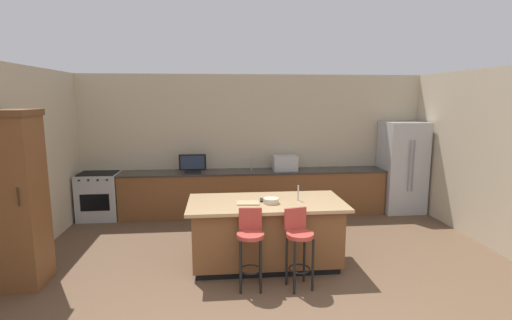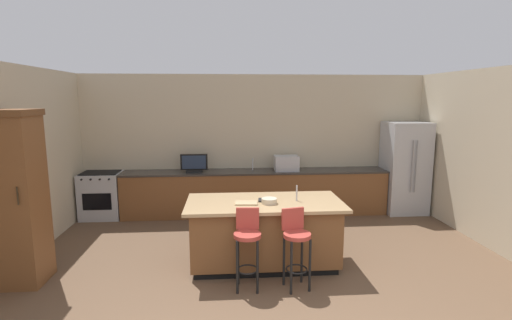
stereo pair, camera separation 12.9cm
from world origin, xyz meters
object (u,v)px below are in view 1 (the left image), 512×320
object	(u,v)px
microwave	(285,163)
cell_phone	(266,203)
kitchen_island	(266,232)
cutting_board	(248,203)
tv_remote	(262,200)
tv_monitor	(193,164)
refrigerator	(402,167)
bar_stool_left	(250,241)
bar_stool_right	(299,241)
cabinet_tower	(17,197)
range_oven	(99,196)
fruit_bowl	(271,201)

from	to	relation	value
microwave	cell_phone	world-z (taller)	microwave
kitchen_island	cutting_board	xyz separation A→B (m)	(-0.26, -0.09, 0.46)
tv_remote	tv_monitor	bearing A→B (deg)	121.01
tv_monitor	refrigerator	bearing A→B (deg)	-0.17
cell_phone	cutting_board	bearing A→B (deg)	177.39
tv_remote	cutting_board	size ratio (longest dim) A/B	0.56
microwave	cutting_board	distance (m)	2.68
bar_stool_left	bar_stool_right	size ratio (longest dim) A/B	1.00
microwave	bar_stool_right	distance (m)	3.15
tv_monitor	tv_remote	distance (m)	2.57
kitchen_island	refrigerator	xyz separation A→B (m)	(3.14, 2.35, 0.46)
bar_stool_right	cell_phone	xyz separation A→B (m)	(-0.33, 0.60, 0.33)
cabinet_tower	tv_remote	size ratio (longest dim) A/B	13.10
range_oven	cabinet_tower	distance (m)	2.78
range_oven	cell_phone	xyz separation A→B (m)	(2.99, -2.50, 0.48)
bar_stool_right	cabinet_tower	bearing A→B (deg)	160.75
range_oven	kitchen_island	bearing A→B (deg)	-38.79
microwave	bar_stool_left	distance (m)	3.24
bar_stool_left	cutting_board	size ratio (longest dim) A/B	3.29
cabinet_tower	cutting_board	xyz separation A→B (m)	(2.88, 0.19, -0.21)
tv_remote	bar_stool_left	bearing A→B (deg)	-101.78
refrigerator	tv_remote	bearing A→B (deg)	-144.27
fruit_bowl	tv_remote	xyz separation A→B (m)	(-0.11, 0.15, -0.03)
cutting_board	refrigerator	bearing A→B (deg)	35.62
cell_phone	cutting_board	size ratio (longest dim) A/B	0.49
bar_stool_left	cell_phone	xyz separation A→B (m)	(0.27, 0.57, 0.33)
range_oven	microwave	world-z (taller)	microwave
refrigerator	bar_stool_right	world-z (taller)	refrigerator
microwave	tv_monitor	world-z (taller)	tv_monitor
fruit_bowl	tv_remote	distance (m)	0.19
cabinet_tower	microwave	bearing A→B (deg)	35.11
refrigerator	cabinet_tower	distance (m)	6.82
range_oven	microwave	xyz separation A→B (m)	(3.68, 0.00, 0.59)
refrigerator	tv_remote	distance (m)	3.95
refrigerator	microwave	size ratio (longest dim) A/B	3.91
cell_phone	microwave	bearing A→B (deg)	70.04
fruit_bowl	bar_stool_left	bearing A→B (deg)	-121.31
range_oven	tv_remote	distance (m)	3.80
kitchen_island	bar_stool_right	distance (m)	0.77
microwave	cutting_board	size ratio (longest dim) A/B	1.57
tv_remote	refrigerator	bearing A→B (deg)	41.24
refrigerator	cutting_board	distance (m)	4.19
microwave	bar_stool_right	size ratio (longest dim) A/B	0.48
range_oven	bar_stool_left	size ratio (longest dim) A/B	0.92
fruit_bowl	range_oven	bearing A→B (deg)	140.47
refrigerator	cell_phone	world-z (taller)	refrigerator
bar_stool_right	tv_remote	world-z (taller)	bar_stool_right
fruit_bowl	tv_remote	bearing A→B (deg)	127.51
cabinet_tower	cutting_board	bearing A→B (deg)	3.75
range_oven	tv_remote	xyz separation A→B (m)	(2.94, -2.37, 0.48)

